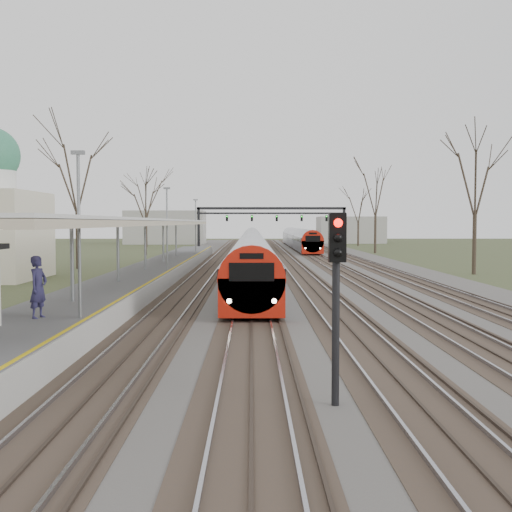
# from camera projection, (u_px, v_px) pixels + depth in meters

# --- Properties ---
(track_bed) EXTENTS (24.00, 160.00, 0.22)m
(track_bed) POSITION_uv_depth(u_px,v_px,m) (281.00, 263.00, 60.47)
(track_bed) COLOR #474442
(track_bed) RESTS_ON ground
(platform) EXTENTS (3.50, 69.00, 1.00)m
(platform) POSITION_uv_depth(u_px,v_px,m) (154.00, 273.00, 42.91)
(platform) COLOR #9E9B93
(platform) RESTS_ON ground
(canopy) EXTENTS (4.10, 50.00, 3.11)m
(canopy) POSITION_uv_depth(u_px,v_px,m) (142.00, 222.00, 38.22)
(canopy) COLOR slate
(canopy) RESTS_ON platform
(signal_gantry) EXTENTS (21.00, 0.59, 6.08)m
(signal_gantry) POSITION_uv_depth(u_px,v_px,m) (272.00, 215.00, 90.16)
(signal_gantry) COLOR black
(signal_gantry) RESTS_ON ground
(tree_west_far) EXTENTS (5.50, 5.50, 11.33)m
(tree_west_far) POSITION_uv_depth(u_px,v_px,m) (77.00, 173.00, 52.95)
(tree_west_far) COLOR #2D231C
(tree_west_far) RESTS_ON ground
(tree_east_far) EXTENTS (5.00, 5.00, 10.30)m
(tree_east_far) POSITION_uv_depth(u_px,v_px,m) (476.00, 177.00, 47.20)
(tree_east_far) COLOR #2D231C
(tree_east_far) RESTS_ON ground
(train_near) EXTENTS (2.62, 90.21, 3.05)m
(train_near) POSITION_uv_depth(u_px,v_px,m) (252.00, 245.00, 68.95)
(train_near) COLOR #A1A3AB
(train_near) RESTS_ON ground
(train_far) EXTENTS (2.62, 45.21, 3.05)m
(train_far) POSITION_uv_depth(u_px,v_px,m) (299.00, 239.00, 95.84)
(train_far) COLOR #A1A3AB
(train_far) RESTS_ON ground
(passenger) EXTENTS (0.64, 0.80, 1.91)m
(passenger) POSITION_uv_depth(u_px,v_px,m) (38.00, 287.00, 19.30)
(passenger) COLOR #2A274C
(passenger) RESTS_ON platform
(signal_post) EXTENTS (0.35, 0.45, 4.10)m
(signal_post) POSITION_uv_depth(u_px,v_px,m) (336.00, 280.00, 13.16)
(signal_post) COLOR black
(signal_post) RESTS_ON ground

